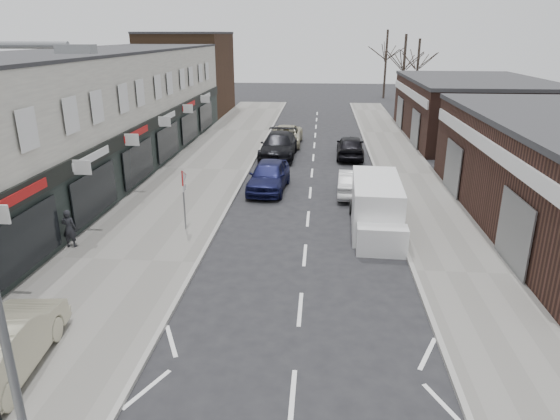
% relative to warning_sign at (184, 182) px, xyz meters
% --- Properties ---
extents(pavement_left, '(5.50, 64.00, 0.12)m').
position_rel_warning_sign_xyz_m(pavement_left, '(-1.59, 10.00, -2.14)').
color(pavement_left, slate).
rests_on(pavement_left, ground).
extents(pavement_right, '(3.50, 64.00, 0.12)m').
position_rel_warning_sign_xyz_m(pavement_right, '(10.91, 10.00, -2.14)').
color(pavement_right, slate).
rests_on(pavement_right, ground).
extents(shop_terrace_left, '(8.00, 41.00, 7.10)m').
position_rel_warning_sign_xyz_m(shop_terrace_left, '(-8.34, 7.50, 1.35)').
color(shop_terrace_left, silver).
rests_on(shop_terrace_left, ground).
extents(brick_block_far, '(8.00, 10.00, 8.00)m').
position_rel_warning_sign_xyz_m(brick_block_far, '(-8.34, 33.00, 1.80)').
color(brick_block_far, '#452E1D').
rests_on(brick_block_far, ground).
extents(right_unit_far, '(10.00, 16.00, 4.50)m').
position_rel_warning_sign_xyz_m(right_unit_far, '(17.66, 22.00, 0.05)').
color(right_unit_far, '#381F19').
rests_on(right_unit_far, ground).
extents(tree_far_a, '(3.60, 3.60, 8.00)m').
position_rel_warning_sign_xyz_m(tree_far_a, '(14.16, 36.00, -2.20)').
color(tree_far_a, '#382D26').
rests_on(tree_far_a, ground).
extents(tree_far_b, '(3.60, 3.60, 7.50)m').
position_rel_warning_sign_xyz_m(tree_far_b, '(16.66, 42.00, -2.20)').
color(tree_far_b, '#382D26').
rests_on(tree_far_b, ground).
extents(tree_far_c, '(3.60, 3.60, 8.50)m').
position_rel_warning_sign_xyz_m(tree_far_c, '(13.66, 48.00, -2.20)').
color(tree_far_c, '#382D26').
rests_on(tree_far_c, ground).
extents(warning_sign, '(0.12, 0.80, 2.70)m').
position_rel_warning_sign_xyz_m(warning_sign, '(0.00, 0.00, 0.00)').
color(warning_sign, slate).
rests_on(warning_sign, pavement_left).
extents(white_van, '(2.15, 5.66, 2.18)m').
position_rel_warning_sign_xyz_m(white_van, '(8.09, 0.90, -1.17)').
color(white_van, white).
rests_on(white_van, ground).
extents(sedan_on_pavement, '(2.08, 4.70, 1.50)m').
position_rel_warning_sign_xyz_m(sedan_on_pavement, '(-1.97, -9.78, -1.33)').
color(sedan_on_pavement, '#B9B494').
rests_on(sedan_on_pavement, pavement_left).
extents(pedestrian, '(0.56, 0.37, 1.53)m').
position_rel_warning_sign_xyz_m(pedestrian, '(-4.04, -2.23, -1.31)').
color(pedestrian, black).
rests_on(pedestrian, pavement_left).
extents(parked_car_left_a, '(2.23, 4.88, 1.63)m').
position_rel_warning_sign_xyz_m(parked_car_left_a, '(2.90, 6.30, -1.39)').
color(parked_car_left_a, '#151742').
rests_on(parked_car_left_a, ground).
extents(parked_car_left_b, '(2.48, 5.77, 1.66)m').
position_rel_warning_sign_xyz_m(parked_car_left_b, '(2.78, 13.84, -1.37)').
color(parked_car_left_b, black).
rests_on(parked_car_left_b, ground).
extents(parked_car_left_c, '(2.45, 5.18, 1.43)m').
position_rel_warning_sign_xyz_m(parked_car_left_c, '(2.96, 17.90, -1.49)').
color(parked_car_left_c, '#BDB697').
rests_on(parked_car_left_c, ground).
extents(parked_car_right_a, '(1.66, 4.16, 1.35)m').
position_rel_warning_sign_xyz_m(parked_car_right_a, '(7.36, 5.88, -1.53)').
color(parked_car_right_a, silver).
rests_on(parked_car_right_a, ground).
extents(parked_car_right_b, '(1.95, 4.59, 1.55)m').
position_rel_warning_sign_xyz_m(parked_car_right_b, '(7.65, 14.20, -1.43)').
color(parked_car_right_b, black).
rests_on(parked_car_right_b, ground).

